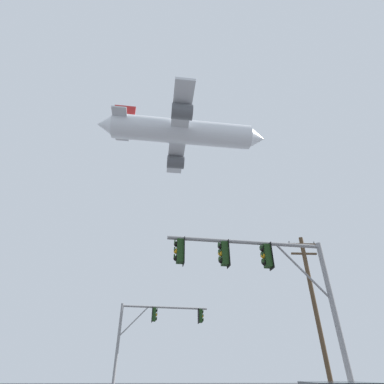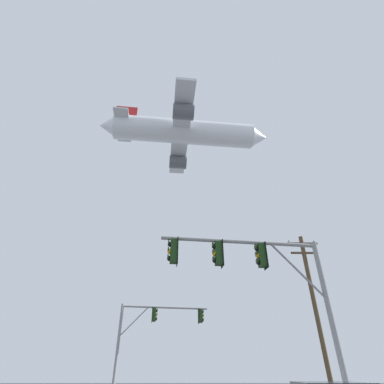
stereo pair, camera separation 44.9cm
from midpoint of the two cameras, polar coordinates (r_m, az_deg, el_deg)
signal_pole_near at (r=11.87m, az=13.10°, el=-15.42°), size 6.34×0.97×6.40m
signal_pole_far at (r=23.11m, az=-8.43°, el=-24.42°), size 6.27×1.14×6.12m
utility_pole at (r=21.57m, az=22.16°, el=-20.01°), size 2.20×0.28×10.18m
airplane at (r=54.58m, az=-2.07°, el=11.49°), size 30.75×23.76×8.38m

